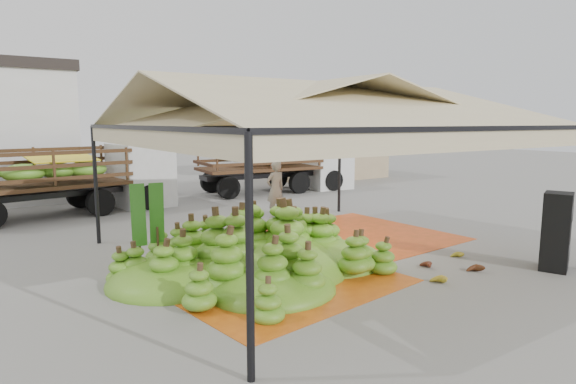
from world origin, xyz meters
TOP-DOWN VIEW (x-y plane):
  - ground at (0.00, 0.00)m, footprint 90.00×90.00m
  - canopy_tent at (0.00, 0.00)m, footprint 8.10×8.10m
  - building_tan at (10.00, 13.00)m, footprint 6.30×5.30m
  - tarp_left at (-1.76, -0.92)m, footprint 4.85×4.67m
  - tarp_right at (2.12, 1.00)m, footprint 4.74×4.94m
  - banana_heap at (-1.69, -0.40)m, footprint 7.09×6.23m
  - hand_yellow_a at (2.53, -2.01)m, footprint 0.49×0.46m
  - hand_yellow_b at (0.70, -2.94)m, footprint 0.51×0.43m
  - hand_red_a at (1.29, -2.09)m, footprint 0.52×0.47m
  - hand_red_b at (1.93, -2.92)m, footprint 0.59×0.56m
  - hand_green at (-1.89, -1.45)m, footprint 0.41×0.34m
  - hanging_bunches at (-0.81, -1.41)m, footprint 1.74×0.24m
  - speaker_stack at (3.49, -3.70)m, footprint 0.76×0.72m
  - banana_leaves at (-3.70, 0.96)m, footprint 0.96×1.36m
  - vendor at (1.56, 4.28)m, footprint 0.71×0.49m
  - truck_left at (-3.51, 8.76)m, footprint 6.95×3.15m
  - truck_right at (5.12, 9.35)m, footprint 7.10×2.95m

SIDE VIEW (x-z plane):
  - ground at x=0.00m, z-range 0.00..0.00m
  - banana_leaves at x=-3.70m, z-range -1.85..1.85m
  - tarp_left at x=-1.76m, z-range 0.00..0.01m
  - tarp_right at x=2.12m, z-range 0.00..0.01m
  - hand_yellow_a at x=2.53m, z-range 0.00..0.18m
  - hand_green at x=-1.89m, z-range 0.00..0.19m
  - hand_red_a at x=1.29m, z-range 0.00..0.20m
  - hand_red_b at x=1.93m, z-range 0.00..0.21m
  - hand_yellow_b at x=0.70m, z-range 0.00..0.22m
  - banana_heap at x=-1.69m, z-range 0.00..1.33m
  - speaker_stack at x=3.49m, z-range 0.00..1.65m
  - vendor at x=1.56m, z-range 0.00..1.87m
  - truck_left at x=-3.51m, z-range 0.27..2.57m
  - truck_right at x=5.12m, z-range 0.28..2.65m
  - building_tan at x=10.00m, z-range 0.02..4.12m
  - hanging_bunches at x=-0.81m, z-range 2.52..2.72m
  - canopy_tent at x=0.00m, z-range 1.30..5.30m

